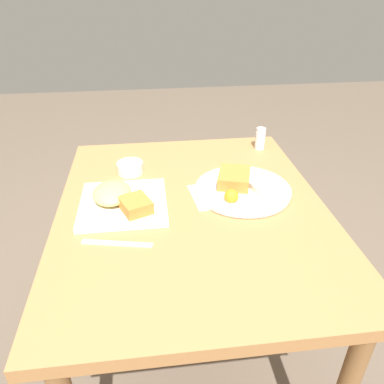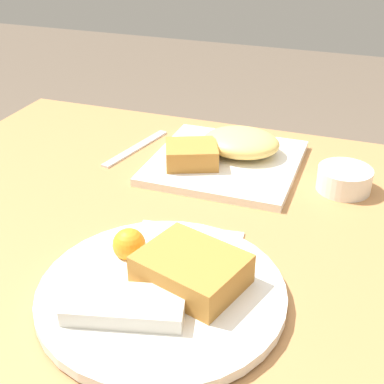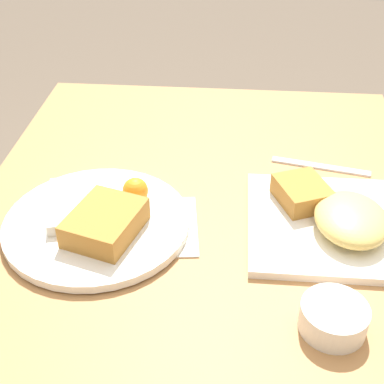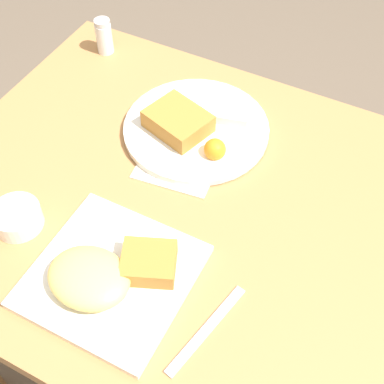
{
  "view_description": "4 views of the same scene",
  "coord_description": "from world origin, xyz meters",
  "px_view_note": "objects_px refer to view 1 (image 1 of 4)",
  "views": [
    {
      "loc": [
        0.93,
        -0.12,
        1.38
      ],
      "look_at": [
        -0.03,
        0.0,
        0.79
      ],
      "focal_mm": 35.0,
      "sensor_mm": 36.0,
      "label": 1
    },
    {
      "loc": [
        -0.27,
        0.63,
        1.2
      ],
      "look_at": [
        -0.03,
        -0.02,
        0.81
      ],
      "focal_mm": 50.0,
      "sensor_mm": 36.0,
      "label": 2
    },
    {
      "loc": [
        -0.72,
        -0.04,
        1.32
      ],
      "look_at": [
        0.0,
        0.02,
        0.8
      ],
      "focal_mm": 50.0,
      "sensor_mm": 36.0,
      "label": 3
    },
    {
      "loc": [
        0.3,
        -0.54,
        1.55
      ],
      "look_at": [
        0.02,
        0.0,
        0.79
      ],
      "focal_mm": 50.0,
      "sensor_mm": 36.0,
      "label": 4
    }
  ],
  "objects_px": {
    "salt_shaker": "(260,140)",
    "butter_knife": "(117,243)",
    "plate_oval_far": "(242,187)",
    "sauce_ramekin": "(130,167)",
    "plate_square_near": "(121,200)"
  },
  "relations": [
    {
      "from": "plate_oval_far",
      "to": "salt_shaker",
      "type": "bearing_deg",
      "value": 154.83
    },
    {
      "from": "sauce_ramekin",
      "to": "butter_knife",
      "type": "xyz_separation_m",
      "value": [
        0.39,
        -0.03,
        -0.02
      ]
    },
    {
      "from": "plate_square_near",
      "to": "butter_knife",
      "type": "height_order",
      "value": "plate_square_near"
    },
    {
      "from": "plate_square_near",
      "to": "plate_oval_far",
      "type": "relative_size",
      "value": 0.85
    },
    {
      "from": "sauce_ramekin",
      "to": "butter_knife",
      "type": "relative_size",
      "value": 0.48
    },
    {
      "from": "plate_square_near",
      "to": "butter_knife",
      "type": "bearing_deg",
      "value": -1.18
    },
    {
      "from": "sauce_ramekin",
      "to": "salt_shaker",
      "type": "xyz_separation_m",
      "value": [
        -0.14,
        0.5,
        0.02
      ]
    },
    {
      "from": "plate_oval_far",
      "to": "sauce_ramekin",
      "type": "height_order",
      "value": "plate_oval_far"
    },
    {
      "from": "plate_oval_far",
      "to": "butter_knife",
      "type": "relative_size",
      "value": 1.63
    },
    {
      "from": "salt_shaker",
      "to": "butter_knife",
      "type": "distance_m",
      "value": 0.75
    },
    {
      "from": "plate_square_near",
      "to": "salt_shaker",
      "type": "xyz_separation_m",
      "value": [
        -0.35,
        0.53,
        0.02
      ]
    },
    {
      "from": "salt_shaker",
      "to": "plate_oval_far",
      "type": "bearing_deg",
      "value": -25.17
    },
    {
      "from": "plate_oval_far",
      "to": "sauce_ramekin",
      "type": "relative_size",
      "value": 3.39
    },
    {
      "from": "salt_shaker",
      "to": "sauce_ramekin",
      "type": "bearing_deg",
      "value": -74.4
    },
    {
      "from": "plate_oval_far",
      "to": "butter_knife",
      "type": "height_order",
      "value": "plate_oval_far"
    }
  ]
}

